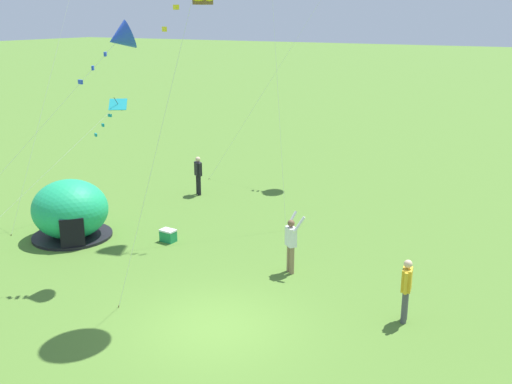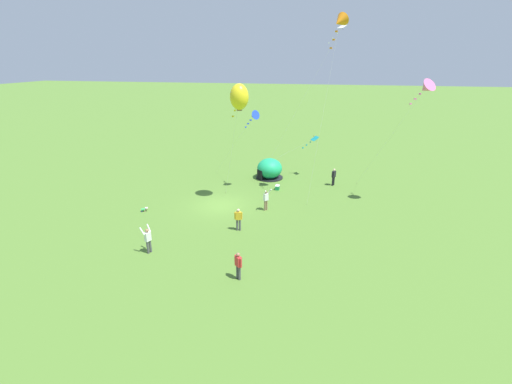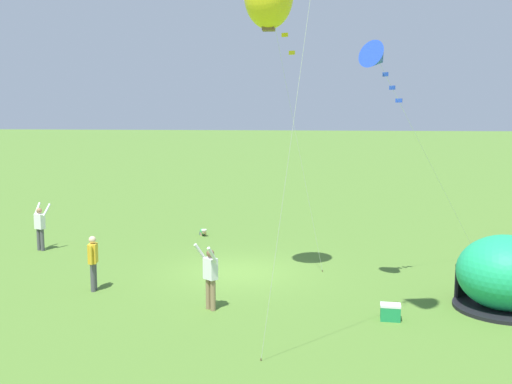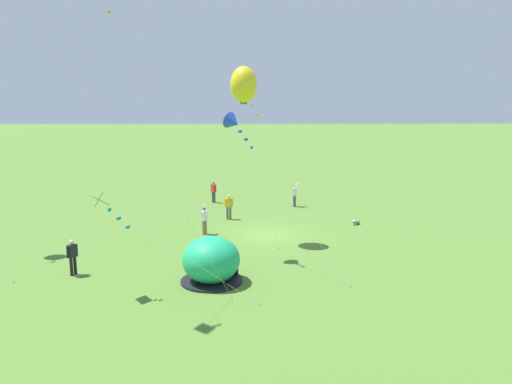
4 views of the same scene
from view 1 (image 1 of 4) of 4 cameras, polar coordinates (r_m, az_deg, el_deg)
The scene contains 8 objects.
ground_plane at distance 15.72m, azimuth -3.83°, elevation -12.69°, with size 300.00×300.00×0.00m, color #517A2D.
popup_tent at distance 22.21m, azimuth -17.27°, elevation -1.70°, with size 2.81×2.81×2.10m.
cooler_box at distance 21.28m, azimuth -8.36°, elevation -4.12°, with size 0.55×0.40×0.44m.
person_near_tent at distance 26.39m, azimuth -5.53°, elevation 1.76°, with size 0.49×0.42×1.72m.
person_with_toddler at distance 15.98m, azimuth 14.12°, elevation -8.80°, with size 0.30×0.58×1.72m.
person_strolling at distance 18.36m, azimuth 3.36°, elevation -4.79°, with size 0.72×0.68×1.89m.
kite_teal at distance 25.48m, azimuth -13.54°, elevation 7.47°, with size 1.67×7.01×4.42m.
kite_blue at distance 17.99m, azimuth -12.87°, elevation 14.07°, with size 5.00×5.87×7.54m.
Camera 1 is at (7.55, -11.45, 7.67)m, focal length 42.00 mm.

